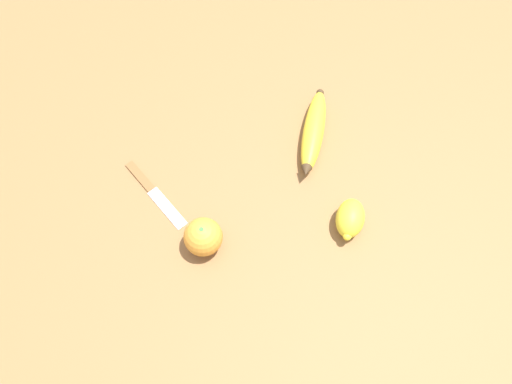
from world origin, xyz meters
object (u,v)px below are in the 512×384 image
at_px(lemon, 350,219).
at_px(banana, 313,131).
at_px(orange, 203,237).
at_px(paring_knife, 153,191).

bearing_deg(lemon, banana, -47.39).
height_order(orange, lemon, orange).
height_order(banana, lemon, lemon).
bearing_deg(orange, paring_knife, -19.03).
bearing_deg(banana, paring_knife, -57.02).
relative_size(banana, lemon, 2.42).
bearing_deg(banana, orange, -30.79).
bearing_deg(banana, lemon, 27.19).
bearing_deg(lemon, orange, 34.93).
height_order(lemon, paring_knife, lemon).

